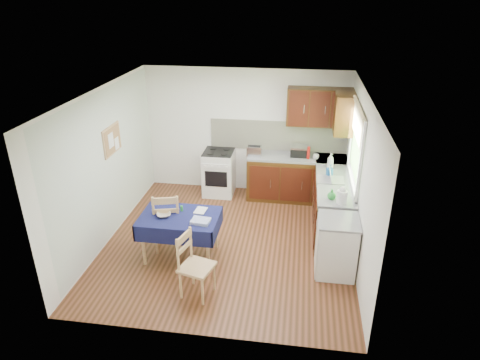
# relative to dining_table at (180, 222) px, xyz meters

# --- Properties ---
(floor) EXTENTS (4.20, 4.20, 0.00)m
(floor) POSITION_rel_dining_table_xyz_m (0.67, 0.48, -0.62)
(floor) COLOR #432712
(floor) RESTS_ON ground
(ceiling) EXTENTS (4.00, 4.20, 0.02)m
(ceiling) POSITION_rel_dining_table_xyz_m (0.67, 0.48, 1.88)
(ceiling) COLOR silver
(ceiling) RESTS_ON wall_back
(wall_back) EXTENTS (4.00, 0.02, 2.50)m
(wall_back) POSITION_rel_dining_table_xyz_m (0.67, 2.58, 0.63)
(wall_back) COLOR white
(wall_back) RESTS_ON ground
(wall_front) EXTENTS (4.00, 0.02, 2.50)m
(wall_front) POSITION_rel_dining_table_xyz_m (0.67, -1.62, 0.63)
(wall_front) COLOR white
(wall_front) RESTS_ON ground
(wall_left) EXTENTS (0.02, 4.20, 2.50)m
(wall_left) POSITION_rel_dining_table_xyz_m (-1.33, 0.48, 0.63)
(wall_left) COLOR silver
(wall_left) RESTS_ON ground
(wall_right) EXTENTS (0.02, 4.20, 2.50)m
(wall_right) POSITION_rel_dining_table_xyz_m (2.67, 0.48, 0.63)
(wall_right) COLOR white
(wall_right) RESTS_ON ground
(base_cabinets) EXTENTS (1.90, 2.30, 0.86)m
(base_cabinets) POSITION_rel_dining_table_xyz_m (2.02, 1.74, -0.19)
(base_cabinets) COLOR #301D08
(base_cabinets) RESTS_ON ground
(worktop_back) EXTENTS (1.90, 0.60, 0.04)m
(worktop_back) POSITION_rel_dining_table_xyz_m (1.72, 2.28, 0.26)
(worktop_back) COLOR slate
(worktop_back) RESTS_ON base_cabinets
(worktop_right) EXTENTS (0.60, 1.70, 0.04)m
(worktop_right) POSITION_rel_dining_table_xyz_m (2.37, 1.13, 0.26)
(worktop_right) COLOR slate
(worktop_right) RESTS_ON base_cabinets
(worktop_corner) EXTENTS (0.60, 0.60, 0.04)m
(worktop_corner) POSITION_rel_dining_table_xyz_m (2.37, 2.28, 0.26)
(worktop_corner) COLOR slate
(worktop_corner) RESTS_ON base_cabinets
(splashback) EXTENTS (2.70, 0.02, 0.60)m
(splashback) POSITION_rel_dining_table_xyz_m (1.32, 2.57, 0.58)
(splashback) COLOR #F3EECE
(splashback) RESTS_ON wall_back
(upper_cabinets) EXTENTS (1.20, 0.85, 0.70)m
(upper_cabinets) POSITION_rel_dining_table_xyz_m (2.19, 2.28, 1.23)
(upper_cabinets) COLOR #301D08
(upper_cabinets) RESTS_ON wall_back
(stove) EXTENTS (0.60, 0.61, 0.92)m
(stove) POSITION_rel_dining_table_xyz_m (0.17, 2.28, -0.16)
(stove) COLOR white
(stove) RESTS_ON ground
(window) EXTENTS (0.04, 1.48, 1.26)m
(window) POSITION_rel_dining_table_xyz_m (2.64, 1.18, 1.03)
(window) COLOR #325623
(window) RESTS_ON wall_right
(fridge) EXTENTS (0.58, 0.60, 0.89)m
(fridge) POSITION_rel_dining_table_xyz_m (2.37, -0.07, -0.17)
(fridge) COLOR white
(fridge) RESTS_ON ground
(corkboard) EXTENTS (0.04, 0.62, 0.47)m
(corkboard) POSITION_rel_dining_table_xyz_m (-1.30, 0.78, 0.98)
(corkboard) COLOR #A37651
(corkboard) RESTS_ON wall_left
(dining_table) EXTENTS (1.19, 0.81, 0.72)m
(dining_table) POSITION_rel_dining_table_xyz_m (0.00, 0.00, 0.00)
(dining_table) COLOR #0E103A
(dining_table) RESTS_ON ground
(chair_far) EXTENTS (0.55, 0.55, 1.02)m
(chair_far) POSITION_rel_dining_table_xyz_m (-0.26, 0.17, -0.08)
(chair_far) COLOR #A37651
(chair_far) RESTS_ON ground
(chair_near) EXTENTS (0.51, 0.51, 0.94)m
(chair_near) POSITION_rel_dining_table_xyz_m (0.42, -0.85, -0.12)
(chair_near) COLOR #A37651
(chair_near) RESTS_ON ground
(toaster) EXTENTS (0.28, 0.17, 0.22)m
(toaster) POSITION_rel_dining_table_xyz_m (0.89, 2.20, 0.38)
(toaster) COLOR silver
(toaster) RESTS_ON worktop_back
(sandwich_press) EXTENTS (0.34, 0.29, 0.20)m
(sandwich_press) POSITION_rel_dining_table_xyz_m (1.75, 2.33, 0.38)
(sandwich_press) COLOR black
(sandwich_press) RESTS_ON worktop_back
(sauce_bottle) EXTENTS (0.05, 0.05, 0.24)m
(sauce_bottle) POSITION_rel_dining_table_xyz_m (1.92, 2.18, 0.40)
(sauce_bottle) COLOR #AD130D
(sauce_bottle) RESTS_ON worktop_back
(yellow_packet) EXTENTS (0.12, 0.08, 0.16)m
(yellow_packet) POSITION_rel_dining_table_xyz_m (1.66, 2.44, 0.36)
(yellow_packet) COLOR gold
(yellow_packet) RESTS_ON worktop_back
(dish_rack) EXTENTS (0.46, 0.35, 0.22)m
(dish_rack) POSITION_rel_dining_table_xyz_m (2.29, 1.24, 0.31)
(dish_rack) COLOR gray
(dish_rack) RESTS_ON worktop_right
(kettle) EXTENTS (0.16, 0.16, 0.27)m
(kettle) POSITION_rel_dining_table_xyz_m (2.42, 0.44, 0.40)
(kettle) COLOR white
(kettle) RESTS_ON worktop_right
(cup) EXTENTS (0.12, 0.12, 0.09)m
(cup) POSITION_rel_dining_table_xyz_m (2.07, 2.20, 0.33)
(cup) COLOR silver
(cup) RESTS_ON worktop_back
(soap_bottle_a) EXTENTS (0.16, 0.16, 0.30)m
(soap_bottle_a) POSITION_rel_dining_table_xyz_m (2.31, 1.77, 0.43)
(soap_bottle_a) COLOR white
(soap_bottle_a) RESTS_ON worktop_right
(soap_bottle_b) EXTENTS (0.12, 0.12, 0.21)m
(soap_bottle_b) POSITION_rel_dining_table_xyz_m (2.28, 1.44, 0.39)
(soap_bottle_b) COLOR #1D65AD
(soap_bottle_b) RESTS_ON worktop_right
(soap_bottle_c) EXTENTS (0.19, 0.19, 0.17)m
(soap_bottle_c) POSITION_rel_dining_table_xyz_m (2.28, 0.54, 0.37)
(soap_bottle_c) COLOR #227E2E
(soap_bottle_c) RESTS_ON worktop_right
(plate_bowl) EXTENTS (0.28, 0.28, 0.05)m
(plate_bowl) POSITION_rel_dining_table_xyz_m (-0.23, -0.05, 0.13)
(plate_bowl) COLOR beige
(plate_bowl) RESTS_ON dining_table
(book) EXTENTS (0.19, 0.25, 0.02)m
(book) POSITION_rel_dining_table_xyz_m (0.20, 0.20, 0.11)
(book) COLOR white
(book) RESTS_ON dining_table
(spice_jar) EXTENTS (0.04, 0.04, 0.09)m
(spice_jar) POSITION_rel_dining_table_xyz_m (-0.00, 0.16, 0.15)
(spice_jar) COLOR #268D37
(spice_jar) RESTS_ON dining_table
(tea_towel) EXTENTS (0.29, 0.24, 0.05)m
(tea_towel) POSITION_rel_dining_table_xyz_m (0.37, -0.15, 0.13)
(tea_towel) COLOR navy
(tea_towel) RESTS_ON dining_table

